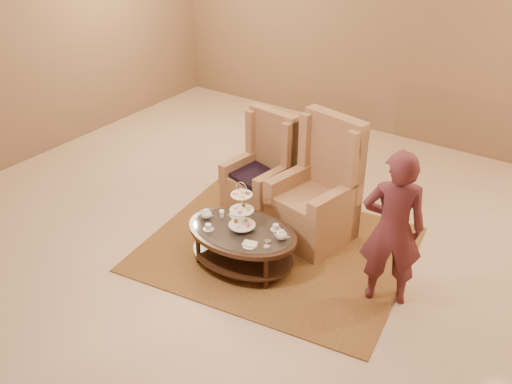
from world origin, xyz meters
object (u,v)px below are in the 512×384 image
Objects in this scene: tea_table at (242,236)px; armchair_right at (319,199)px; armchair_left at (262,178)px; person at (393,229)px.

tea_table is 0.88× the size of armchair_right.
armchair_right is (0.36, 0.94, 0.11)m from tea_table.
tea_table is 1.02× the size of armchair_left.
armchair_left is 0.76× the size of person.
tea_table is 1.01m from armchair_right.
armchair_left is at bearing 110.78° from tea_table.
armchair_right is at bearing -2.17° from armchair_left.
person is at bearing 10.65° from tea_table.
armchair_left is 2.08m from person.
person is (1.43, 0.35, 0.43)m from tea_table.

